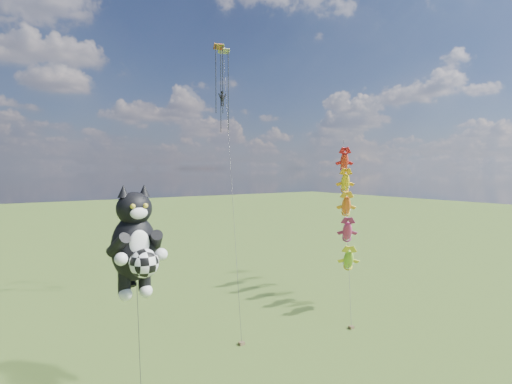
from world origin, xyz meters
TOP-DOWN VIEW (x-y plane):
  - ground at (0.00, 0.00)m, footprint 300.00×300.00m
  - cat_kite_rig at (0.19, -3.32)m, footprint 2.79×4.30m
  - fish_windsock_rig at (23.55, 4.14)m, footprint 11.04×11.69m
  - parafoil_rig at (15.06, 13.33)m, footprint 8.40×16.01m

SIDE VIEW (x-z plane):
  - ground at x=0.00m, z-range 0.00..0.00m
  - cat_kite_rig at x=0.19m, z-range 2.85..14.48m
  - fish_windsock_rig at x=23.55m, z-range 0.98..16.72m
  - parafoil_rig at x=15.06m, z-range 7.80..33.15m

